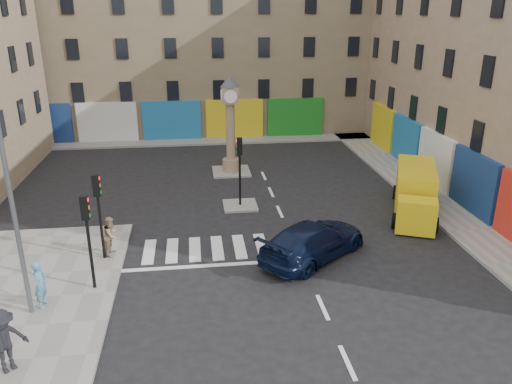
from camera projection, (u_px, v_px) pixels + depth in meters
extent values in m
plane|color=black|center=(310.00, 279.00, 19.76)|extent=(120.00, 120.00, 0.00)
cube|color=gray|center=(0.00, 329.00, 16.56)|extent=(7.00, 16.00, 0.15)
cube|color=gray|center=(413.00, 185.00, 30.07)|extent=(2.60, 30.00, 0.15)
cube|color=gray|center=(198.00, 141.00, 39.90)|extent=(32.00, 2.40, 0.15)
cube|color=gray|center=(240.00, 205.00, 26.94)|extent=(1.80, 1.80, 0.12)
cube|color=gray|center=(231.00, 172.00, 32.52)|extent=(2.40, 2.40, 0.12)
cube|color=#806D55|center=(193.00, 28.00, 42.37)|extent=(32.00, 10.00, 17.00)
cylinder|color=black|center=(91.00, 254.00, 18.42)|extent=(0.12, 0.12, 2.80)
cube|color=black|center=(85.00, 208.00, 17.78)|extent=(0.28, 0.22, 0.90)
cylinder|color=black|center=(101.00, 227.00, 20.65)|extent=(0.12, 0.12, 2.80)
cube|color=black|center=(96.00, 185.00, 20.01)|extent=(0.28, 0.22, 0.90)
cylinder|color=black|center=(240.00, 180.00, 26.43)|extent=(0.12, 0.12, 2.80)
cube|color=black|center=(239.00, 146.00, 25.79)|extent=(0.28, 0.22, 0.90)
cylinder|color=#595B60|center=(12.00, 205.00, 15.99)|extent=(0.16, 0.16, 8.00)
cylinder|color=#9D8167|center=(231.00, 165.00, 32.36)|extent=(1.10, 1.10, 0.80)
cylinder|color=#9D8167|center=(231.00, 132.00, 31.60)|extent=(0.56, 0.56, 3.60)
cube|color=#9D8167|center=(230.00, 95.00, 30.80)|extent=(1.00, 1.00, 1.00)
cylinder|color=white|center=(231.00, 97.00, 30.31)|extent=(0.80, 0.06, 0.80)
cone|color=#333338|center=(230.00, 81.00, 30.50)|extent=(1.20, 1.20, 0.70)
imported|color=black|center=(313.00, 241.00, 21.22)|extent=(5.65, 5.14, 1.58)
cube|color=gold|center=(415.00, 186.00, 26.46)|extent=(3.51, 4.94, 2.18)
cube|color=gold|center=(416.00, 216.00, 23.47)|extent=(2.10, 1.75, 1.61)
cube|color=black|center=(417.00, 209.00, 23.29)|extent=(1.82, 1.41, 0.66)
cylinder|color=black|center=(394.00, 221.00, 24.23)|extent=(0.51, 0.79, 0.76)
cylinder|color=black|center=(435.00, 225.00, 23.76)|extent=(0.51, 0.79, 0.76)
cylinder|color=black|center=(395.00, 192.00, 28.01)|extent=(0.51, 0.79, 0.76)
cylinder|color=black|center=(431.00, 195.00, 27.54)|extent=(0.51, 0.79, 0.76)
imported|color=#4F8FB6|center=(40.00, 284.00, 17.44)|extent=(0.49, 0.68, 1.73)
imported|color=#9B7B5F|center=(111.00, 236.00, 21.19)|extent=(0.82, 0.96, 1.71)
imported|color=black|center=(4.00, 341.00, 14.26)|extent=(1.46, 1.41, 2.00)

